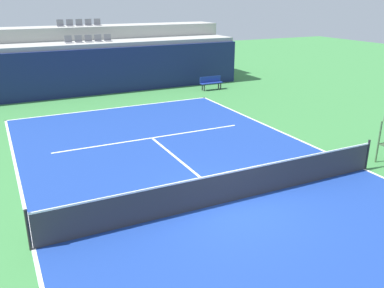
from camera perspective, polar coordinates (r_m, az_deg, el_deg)
ground_plane at (r=12.18m, az=5.29°, el=-8.02°), size 80.00×80.00×0.00m
court_surface at (r=12.18m, az=5.29°, el=-8.00°), size 11.00×24.00×0.01m
baseline_far at (r=22.57m, az=-10.64°, el=4.96°), size 11.00×0.10×0.00m
sideline_left at (r=10.75m, az=-21.20°, el=-13.46°), size 0.10×24.00×0.00m
sideline_right at (r=15.50m, az=22.83°, el=-3.23°), size 0.10×24.00×0.00m
service_line_far at (r=17.50m, az=-5.60°, el=0.85°), size 8.26×0.10×0.00m
centre_service_line at (r=14.73m, az=-1.16°, el=-2.78°), size 0.10×6.40×0.00m
back_wall at (r=25.78m, az=-13.14°, el=9.73°), size 19.35×0.30×2.76m
stands_tier_lower at (r=27.06m, az=-13.85°, el=10.41°), size 19.35×2.40×3.02m
stands_tier_upper at (r=29.33m, az=-15.00°, el=11.82°), size 19.35×2.40×3.84m
seating_row_lower at (r=26.95m, az=-14.19°, el=13.86°), size 2.88×0.44×0.44m
seating_row_upper at (r=29.23m, az=-15.40°, el=15.80°), size 2.88×0.44×0.44m
tennis_net at (r=11.95m, az=5.37°, el=-5.86°), size 11.08×0.08×1.07m
player_bench at (r=26.66m, az=2.67°, el=8.63°), size 1.50×0.40×0.85m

